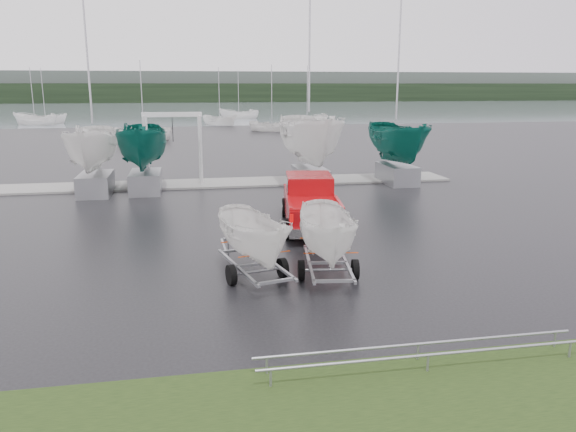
{
  "coord_description": "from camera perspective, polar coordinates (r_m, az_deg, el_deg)",
  "views": [
    {
      "loc": [
        -0.66,
        -19.35,
        5.63
      ],
      "look_at": [
        2.81,
        -0.79,
        1.2
      ],
      "focal_mm": 35.0,
      "sensor_mm": 36.0,
      "label": 1
    }
  ],
  "objects": [
    {
      "name": "moored_boat_4",
      "position": [
        89.37,
        -24.29,
        8.45
      ],
      "size": [
        3.7,
        3.67,
        11.61
      ],
      "rotation": [
        0.0,
        0.0,
        4.25
      ],
      "color": "white",
      "rests_on": "ground"
    },
    {
      "name": "pickup_truck",
      "position": [
        22.91,
        2.28,
        1.61
      ],
      "size": [
        2.84,
        6.16,
        1.97
      ],
      "rotation": [
        0.0,
        0.0,
        -0.14
      ],
      "color": "#96080C",
      "rests_on": "ground"
    },
    {
      "name": "keelboat_1",
      "position": [
        30.66,
        -14.62,
        9.85
      ],
      "size": [
        2.55,
        3.2,
        7.88
      ],
      "color": "gray",
      "rests_on": "ground"
    },
    {
      "name": "keelboat_3",
      "position": [
        33.03,
        11.26,
        10.03
      ],
      "size": [
        2.48,
        3.2,
        10.65
      ],
      "color": "gray",
      "rests_on": "ground"
    },
    {
      "name": "far_hill",
      "position": [
        197.35,
        -10.66,
        12.81
      ],
      "size": [
        300.0,
        6.0,
        10.0
      ],
      "primitive_type": "cube",
      "color": "#4C5651",
      "rests_on": "ground"
    },
    {
      "name": "mast_rack_2",
      "position": [
        12.11,
        13.57,
        -13.05
      ],
      "size": [
        7.0,
        0.56,
        0.06
      ],
      "color": "gray",
      "rests_on": "ground"
    },
    {
      "name": "trailer_parked",
      "position": [
        16.13,
        -3.47,
        1.98
      ],
      "size": [
        1.96,
        3.77,
        4.58
      ],
      "rotation": [
        0.0,
        0.0,
        0.23
      ],
      "color": "gray",
      "rests_on": "ground"
    },
    {
      "name": "moored_boat_2",
      "position": [
        70.26,
        -1.64,
        8.62
      ],
      "size": [
        2.94,
        2.9,
        10.93
      ],
      "rotation": [
        0.0,
        0.0,
        1.18
      ],
      "color": "white",
      "rests_on": "ground"
    },
    {
      "name": "treeline",
      "position": [
        189.37,
        -10.62,
        12.2
      ],
      "size": [
        300.0,
        8.0,
        6.0
      ],
      "primitive_type": "cube",
      "color": "black",
      "rests_on": "ground"
    },
    {
      "name": "trailer_hitched",
      "position": [
        16.29,
        4.17,
        2.47
      ],
      "size": [
        1.87,
        3.73,
        4.8
      ],
      "rotation": [
        0.0,
        0.0,
        -0.14
      ],
      "color": "gray",
      "rests_on": "ground"
    },
    {
      "name": "moored_boat_1",
      "position": [
        59.4,
        -14.38,
        7.37
      ],
      "size": [
        3.04,
        3.01,
        11.03
      ],
      "rotation": [
        0.0,
        0.0,
        5.11
      ],
      "color": "white",
      "rests_on": "ground"
    },
    {
      "name": "grass_verge",
      "position": [
        10.09,
        -5.4,
        -20.75
      ],
      "size": [
        40.0,
        40.0,
        0.0
      ],
      "primitive_type": "plane",
      "color": "black",
      "rests_on": "ground"
    },
    {
      "name": "moored_boat_6",
      "position": [
        90.71,
        -23.38,
        8.59
      ],
      "size": [
        2.63,
        2.58,
        11.02
      ],
      "rotation": [
        0.0,
        0.0,
        1.71
      ],
      "color": "white",
      "rests_on": "ground"
    },
    {
      "name": "moored_boat_7",
      "position": [
        97.33,
        -5.01,
        9.85
      ],
      "size": [
        3.02,
        2.97,
        11.39
      ],
      "rotation": [
        0.0,
        0.0,
        4.54
      ],
      "color": "white",
      "rests_on": "ground"
    },
    {
      "name": "ground_plane",
      "position": [
        20.17,
        -8.31,
        -3.15
      ],
      "size": [
        120.0,
        120.0,
        0.0
      ],
      "primitive_type": "plane",
      "color": "black",
      "rests_on": "ground"
    },
    {
      "name": "keelboat_2",
      "position": [
        31.15,
        2.36,
        11.53
      ],
      "size": [
        2.97,
        3.2,
        11.16
      ],
      "color": "gray",
      "rests_on": "ground"
    },
    {
      "name": "keelboat_0",
      "position": [
        30.74,
        -19.41,
        9.33
      ],
      "size": [
        2.48,
        3.2,
        10.65
      ],
      "color": "gray",
      "rests_on": "ground"
    },
    {
      "name": "moored_boat_3",
      "position": [
        73.86,
        1.94,
        8.83
      ],
      "size": [
        3.99,
        3.97,
        11.75
      ],
      "rotation": [
        0.0,
        0.0,
        2.18
      ],
      "color": "white",
      "rests_on": "ground"
    },
    {
      "name": "dock",
      "position": [
        32.84,
        -9.3,
        3.25
      ],
      "size": [
        30.0,
        3.0,
        0.12
      ],
      "primitive_type": "cube",
      "color": "gray",
      "rests_on": "ground"
    },
    {
      "name": "boat_hoist",
      "position": [
        32.49,
        -11.6,
        7.72
      ],
      "size": [
        3.3,
        2.18,
        4.12
      ],
      "color": "silver",
      "rests_on": "ground"
    },
    {
      "name": "lake",
      "position": [
        119.49,
        -10.43,
        10.29
      ],
      "size": [
        300.0,
        300.0,
        0.0
      ],
      "primitive_type": "plane",
      "color": "slate",
      "rests_on": "ground"
    },
    {
      "name": "moored_boat_5",
      "position": [
        81.85,
        -6.93,
        9.18
      ],
      "size": [
        3.41,
        3.41,
        11.17
      ],
      "rotation": [
        0.0,
        0.0,
        0.73
      ],
      "color": "white",
      "rests_on": "ground"
    }
  ]
}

